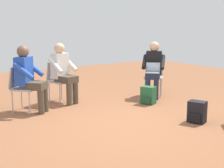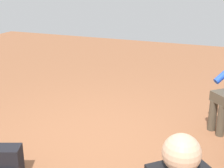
# 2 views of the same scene
# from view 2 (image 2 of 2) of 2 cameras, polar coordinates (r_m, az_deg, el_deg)

# --- Properties ---
(ground_plane) EXTENTS (14.00, 14.00, 0.00)m
(ground_plane) POSITION_cam_2_polar(r_m,az_deg,el_deg) (4.11, -2.76, -11.08)
(ground_plane) COLOR brown
(backpack_near_laptop_user) EXTENTS (0.31, 0.33, 0.36)m
(backpack_near_laptop_user) POSITION_cam_2_polar(r_m,az_deg,el_deg) (3.62, -18.39, -13.72)
(backpack_near_laptop_user) COLOR black
(backpack_near_laptop_user) RESTS_ON ground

